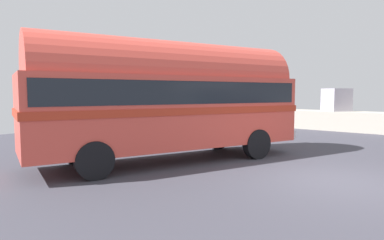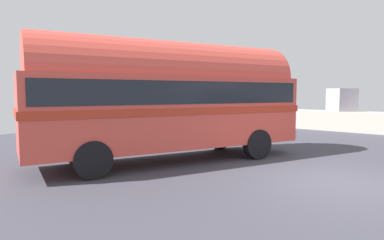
{
  "view_description": "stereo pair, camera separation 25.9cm",
  "coord_description": "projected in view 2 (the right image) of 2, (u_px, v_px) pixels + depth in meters",
  "views": [
    {
      "loc": [
        2.54,
        -8.3,
        2.13
      ],
      "look_at": [
        -4.25,
        -0.36,
        1.3
      ],
      "focal_mm": 31.36,
      "sensor_mm": 36.0,
      "label": 1
    },
    {
      "loc": [
        2.73,
        -8.13,
        2.13
      ],
      "look_at": [
        -4.25,
        -0.36,
        1.3
      ],
      "focal_mm": 31.36,
      "sensor_mm": 36.0,
      "label": 2
    }
  ],
  "objects": [
    {
      "name": "vintage_coach",
      "position": [
        169.0,
        96.0,
        10.34
      ],
      "size": [
        5.06,
        8.89,
        3.7
      ],
      "rotation": [
        0.0,
        0.0,
        -0.33
      ],
      "color": "black",
      "rests_on": "ground"
    },
    {
      "name": "ground",
      "position": [
        334.0,
        182.0,
        8.02
      ],
      "size": [
        32.0,
        26.0,
        0.02
      ],
      "color": "#3D3C46"
    }
  ]
}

